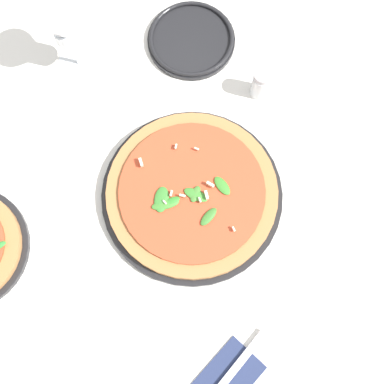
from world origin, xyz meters
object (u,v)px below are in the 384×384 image
at_px(fork, 224,382).
at_px(wine_glass, 65,29).
at_px(pizza_arugula_main, 192,194).
at_px(shaker_pepper, 261,84).
at_px(side_plate_white, 191,40).

bearing_deg(fork, wine_glass, -114.42).
bearing_deg(wine_glass, pizza_arugula_main, 83.59).
bearing_deg(shaker_pepper, pizza_arugula_main, 12.98).
relative_size(fork, side_plate_white, 1.24).
bearing_deg(pizza_arugula_main, shaker_pepper, -167.02).
relative_size(wine_glass, fork, 0.79).
relative_size(pizza_arugula_main, shaker_pepper, 4.63).
height_order(wine_glass, side_plate_white, wine_glass).
bearing_deg(wine_glass, fork, 69.42).
height_order(wine_glass, fork, wine_glass).
bearing_deg(fork, shaker_pepper, -147.47).
relative_size(pizza_arugula_main, fork, 1.52).
distance_m(wine_glass, side_plate_white, 0.24).
distance_m(pizza_arugula_main, side_plate_white, 0.30).
bearing_deg(side_plate_white, wine_glass, -33.45).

